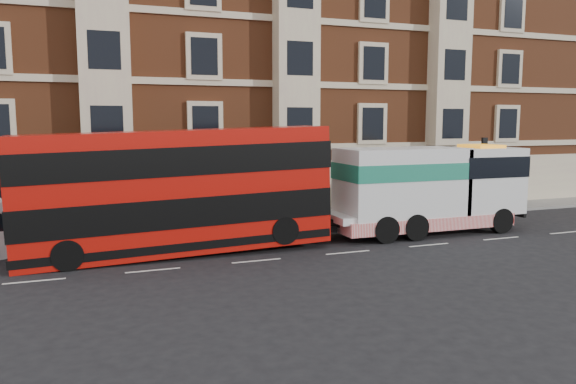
% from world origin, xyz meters
% --- Properties ---
extents(ground, '(120.00, 120.00, 0.00)m').
position_xyz_m(ground, '(0.00, 0.00, 0.00)').
color(ground, black).
rests_on(ground, ground).
extents(sidewalk, '(90.00, 3.00, 0.15)m').
position_xyz_m(sidewalk, '(0.00, 7.50, 0.07)').
color(sidewalk, slate).
rests_on(sidewalk, ground).
extents(victorian_terrace, '(45.00, 12.00, 20.40)m').
position_xyz_m(victorian_terrace, '(0.50, 15.00, 10.07)').
color(victorian_terrace, brown).
rests_on(victorian_terrace, ground).
extents(lamp_post_west, '(0.35, 0.15, 4.35)m').
position_xyz_m(lamp_post_west, '(-6.00, 6.20, 2.68)').
color(lamp_post_west, black).
rests_on(lamp_post_west, sidewalk).
extents(lamp_post_east, '(0.35, 0.15, 4.35)m').
position_xyz_m(lamp_post_east, '(12.00, 6.20, 2.68)').
color(lamp_post_east, black).
rests_on(lamp_post_east, sidewalk).
extents(double_decker_bus, '(12.57, 2.89, 5.09)m').
position_xyz_m(double_decker_bus, '(-6.68, 2.34, 2.70)').
color(double_decker_bus, '#B6110A').
rests_on(double_decker_bus, ground).
extents(tow_truck, '(10.07, 2.97, 4.19)m').
position_xyz_m(tow_truck, '(5.39, 2.34, 2.22)').
color(tow_truck, silver).
rests_on(tow_truck, ground).
extents(pedestrian, '(0.77, 0.65, 1.78)m').
position_xyz_m(pedestrian, '(-10.24, 7.47, 1.04)').
color(pedestrian, '#181C31').
rests_on(pedestrian, sidewalk).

